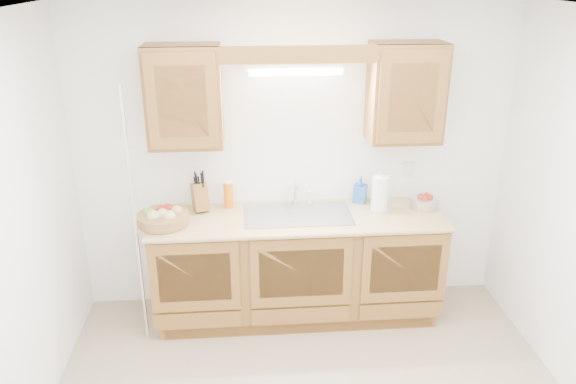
{
  "coord_description": "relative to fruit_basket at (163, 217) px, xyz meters",
  "views": [
    {
      "loc": [
        -0.4,
        -2.79,
        2.72
      ],
      "look_at": [
        -0.1,
        0.85,
        1.24
      ],
      "focal_mm": 35.0,
      "sensor_mm": 36.0,
      "label": 1
    }
  ],
  "objects": [
    {
      "name": "apple_bowl",
      "position": [
        2.06,
        0.14,
        -0.0
      ],
      "size": [
        0.29,
        0.29,
        0.12
      ],
      "rotation": [
        0.0,
        0.0,
        0.29
      ],
      "color": "silver",
      "rests_on": "countertop"
    },
    {
      "name": "orange_canister",
      "position": [
        0.49,
        0.27,
        0.06
      ],
      "size": [
        0.08,
        0.08,
        0.22
      ],
      "rotation": [
        0.0,
        0.0,
        0.14
      ],
      "color": "orange",
      "rests_on": "countertop"
    },
    {
      "name": "wire_shelf_pole",
      "position": [
        -0.17,
        -0.2,
        0.05
      ],
      "size": [
        0.03,
        0.03,
        2.0
      ],
      "primitive_type": "cylinder",
      "color": "silver",
      "rests_on": "ground"
    },
    {
      "name": "outlet_plate",
      "position": [
        1.98,
        0.36,
        0.2
      ],
      "size": [
        0.08,
        0.01,
        0.12
      ],
      "primitive_type": "cube",
      "color": "white",
      "rests_on": "room"
    },
    {
      "name": "upper_cabinet_left",
      "position": [
        0.2,
        0.2,
        0.87
      ],
      "size": [
        0.55,
        0.33,
        0.75
      ],
      "primitive_type": "cube",
      "color": "brown",
      "rests_on": "room"
    },
    {
      "name": "countertop",
      "position": [
        1.03,
        0.05,
        -0.07
      ],
      "size": [
        2.3,
        0.63,
        0.04
      ],
      "primitive_type": "cube",
      "color": "tan",
      "rests_on": "base_cabinets"
    },
    {
      "name": "fluorescent_fixture",
      "position": [
        1.03,
        0.29,
        1.04
      ],
      "size": [
        0.76,
        0.08,
        0.08
      ],
      "color": "white",
      "rests_on": "room"
    },
    {
      "name": "valance",
      "position": [
        1.03,
        0.06,
        1.19
      ],
      "size": [
        2.2,
        0.05,
        0.12
      ],
      "primitive_type": "cube",
      "color": "brown",
      "rests_on": "room"
    },
    {
      "name": "room",
      "position": [
        1.03,
        -1.13,
        0.3
      ],
      "size": [
        3.52,
        3.5,
        2.5
      ],
      "color": "tan",
      "rests_on": "ground"
    },
    {
      "name": "fruit_basket",
      "position": [
        0.0,
        0.0,
        0.0
      ],
      "size": [
        0.51,
        0.51,
        0.12
      ],
      "rotation": [
        0.0,
        0.0,
        -0.37
      ],
      "color": "#9F7340",
      "rests_on": "countertop"
    },
    {
      "name": "upper_cabinet_right",
      "position": [
        1.86,
        0.2,
        0.87
      ],
      "size": [
        0.55,
        0.33,
        0.75
      ],
      "primitive_type": "cube",
      "color": "brown",
      "rests_on": "room"
    },
    {
      "name": "base_cabinets",
      "position": [
        1.03,
        0.07,
        -0.51
      ],
      "size": [
        2.2,
        0.6,
        0.86
      ],
      "primitive_type": "cube",
      "color": "brown",
      "rests_on": "ground"
    },
    {
      "name": "knife_block",
      "position": [
        0.27,
        0.24,
        0.06
      ],
      "size": [
        0.16,
        0.21,
        0.32
      ],
      "rotation": [
        0.0,
        0.0,
        0.3
      ],
      "color": "brown",
      "rests_on": "countertop"
    },
    {
      "name": "soap_bottle",
      "position": [
        1.57,
        0.29,
        0.05
      ],
      "size": [
        0.13,
        0.13,
        0.22
      ],
      "primitive_type": "imported",
      "rotation": [
        0.0,
        0.0,
        -0.43
      ],
      "color": "blue",
      "rests_on": "countertop"
    },
    {
      "name": "paper_towel",
      "position": [
        1.69,
        0.12,
        0.09
      ],
      "size": [
        0.16,
        0.16,
        0.34
      ],
      "rotation": [
        0.0,
        0.0,
        -0.29
      ],
      "color": "silver",
      "rests_on": "countertop"
    },
    {
      "name": "sink",
      "position": [
        1.03,
        0.08,
        -0.13
      ],
      "size": [
        0.84,
        0.46,
        0.36
      ],
      "color": "#9E9EA3",
      "rests_on": "countertop"
    },
    {
      "name": "sponge",
      "position": [
        1.57,
        0.31,
        -0.04
      ],
      "size": [
        0.14,
        0.11,
        0.03
      ],
      "rotation": [
        0.0,
        0.0,
        -0.25
      ],
      "color": "#CC333F",
      "rests_on": "countertop"
    }
  ]
}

